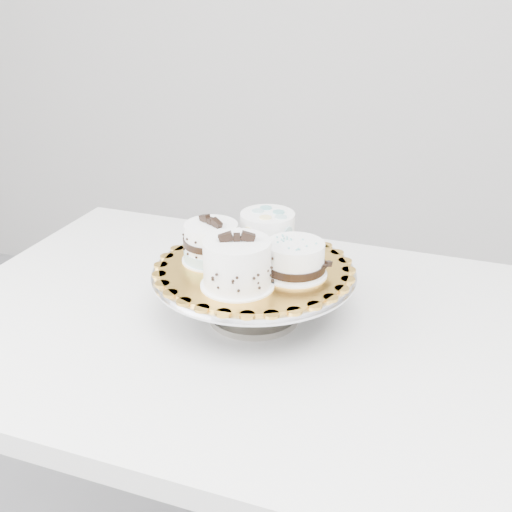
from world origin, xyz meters
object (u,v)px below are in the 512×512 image
(cake_board, at_px, (254,268))
(cake_banded, at_px, (211,244))
(cake_stand, at_px, (254,285))
(table, at_px, (263,358))
(cake_ribbon, at_px, (295,260))
(cake_swirl, at_px, (237,265))
(cake_dots, at_px, (267,232))

(cake_board, relative_size, cake_banded, 2.53)
(cake_stand, bearing_deg, cake_banded, 176.84)
(cake_board, bearing_deg, cake_stand, 90.00)
(table, height_order, cake_ribbon, cake_ribbon)
(cake_swirl, height_order, cake_dots, cake_swirl)
(cake_swirl, distance_m, cake_dots, 0.15)
(cake_stand, xyz_separation_m, cake_dots, (0.00, 0.07, 0.07))
(cake_ribbon, bearing_deg, cake_board, -161.88)
(table, xyz_separation_m, cake_banded, (-0.10, 0.02, 0.21))
(cake_stand, height_order, cake_swirl, cake_swirl)
(cake_stand, bearing_deg, cake_swirl, -94.46)
(table, distance_m, cake_banded, 0.24)
(table, xyz_separation_m, cake_board, (-0.02, 0.01, 0.18))
(table, height_order, cake_stand, cake_stand)
(cake_swirl, bearing_deg, cake_dots, 67.10)
(cake_board, bearing_deg, cake_banded, 176.84)
(cake_ribbon, bearing_deg, cake_dots, 155.31)
(cake_dots, bearing_deg, cake_swirl, -89.02)
(cake_board, relative_size, cake_ribbon, 2.49)
(cake_board, bearing_deg, cake_dots, 87.22)
(cake_banded, bearing_deg, table, 22.88)
(cake_swirl, relative_size, cake_ribbon, 1.06)
(cake_stand, distance_m, cake_ribbon, 0.10)
(cake_stand, distance_m, cake_board, 0.03)
(cake_stand, relative_size, cake_ribbon, 2.71)
(cake_banded, bearing_deg, cake_ribbon, 27.78)
(table, height_order, cake_banded, cake_banded)
(cake_stand, bearing_deg, cake_board, -90.00)
(cake_board, height_order, cake_swirl, cake_swirl)
(cake_board, xyz_separation_m, cake_swirl, (-0.01, -0.08, 0.04))
(table, bearing_deg, cake_stand, 153.17)
(cake_banded, height_order, cake_dots, cake_banded)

